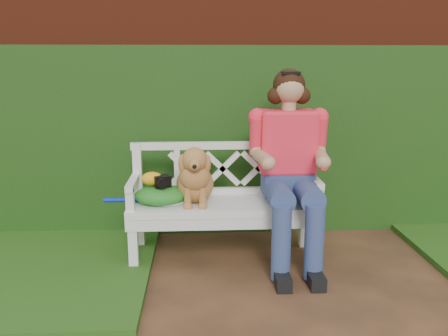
{
  "coord_description": "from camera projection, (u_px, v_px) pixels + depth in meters",
  "views": [
    {
      "loc": [
        -0.72,
        -2.58,
        1.58
      ],
      "look_at": [
        -0.53,
        1.02,
        0.75
      ],
      "focal_mm": 38.0,
      "sensor_mm": 36.0,
      "label": 1
    }
  ],
  "objects": [
    {
      "name": "ground",
      "position": [
        319.0,
        323.0,
        2.91
      ],
      "size": [
        60.0,
        60.0,
        0.0
      ],
      "primitive_type": "plane",
      "color": "#362416"
    },
    {
      "name": "brick_wall",
      "position": [
        274.0,
        111.0,
        4.51
      ],
      "size": [
        10.0,
        0.3,
        2.2
      ],
      "primitive_type": "cube",
      "color": "maroon",
      "rests_on": "ground"
    },
    {
      "name": "ivy_hedge",
      "position": [
        278.0,
        141.0,
        4.35
      ],
      "size": [
        10.0,
        0.18,
        1.7
      ],
      "primitive_type": "cube",
      "color": "#234C15",
      "rests_on": "ground"
    },
    {
      "name": "garden_bench",
      "position": [
        224.0,
        230.0,
        3.82
      ],
      "size": [
        1.62,
        0.73,
        0.48
      ],
      "primitive_type": null,
      "rotation": [
        0.0,
        0.0,
        -0.08
      ],
      "color": "white",
      "rests_on": "ground"
    },
    {
      "name": "seated_woman",
      "position": [
        288.0,
        165.0,
        3.71
      ],
      "size": [
        0.85,
        1.01,
        1.54
      ],
      "primitive_type": null,
      "rotation": [
        0.0,
        0.0,
        -0.26
      ],
      "color": "#F1446C",
      "rests_on": "ground"
    },
    {
      "name": "dog",
      "position": [
        195.0,
        174.0,
        3.67
      ],
      "size": [
        0.38,
        0.47,
        0.47
      ],
      "primitive_type": null,
      "rotation": [
        0.0,
        0.0,
        0.17
      ],
      "color": "brown",
      "rests_on": "garden_bench"
    },
    {
      "name": "tennis_racket",
      "position": [
        162.0,
        199.0,
        3.75
      ],
      "size": [
        0.77,
        0.53,
        0.03
      ],
      "primitive_type": null,
      "rotation": [
        0.0,
        0.0,
        -0.36
      ],
      "color": "white",
      "rests_on": "garden_bench"
    },
    {
      "name": "green_bag",
      "position": [
        161.0,
        195.0,
        3.69
      ],
      "size": [
        0.51,
        0.46,
        0.14
      ],
      "primitive_type": null,
      "rotation": [
        0.0,
        0.0,
        0.38
      ],
      "color": "green",
      "rests_on": "garden_bench"
    },
    {
      "name": "camera_item",
      "position": [
        162.0,
        181.0,
        3.65
      ],
      "size": [
        0.15,
        0.13,
        0.08
      ],
      "primitive_type": "cube",
      "rotation": [
        0.0,
        0.0,
        0.35
      ],
      "color": "black",
      "rests_on": "green_bag"
    },
    {
      "name": "baseball_glove",
      "position": [
        152.0,
        179.0,
        3.68
      ],
      "size": [
        0.21,
        0.18,
        0.11
      ],
      "primitive_type": "ellipsoid",
      "rotation": [
        0.0,
        0.0,
        0.43
      ],
      "color": "orange",
      "rests_on": "green_bag"
    }
  ]
}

